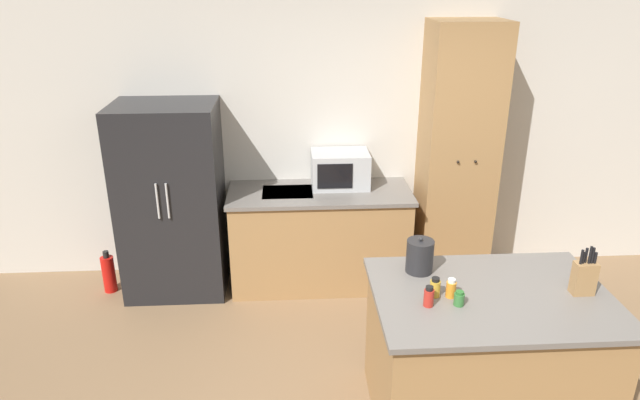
# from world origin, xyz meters

# --- Properties ---
(wall_back) EXTENTS (7.20, 0.06, 2.60)m
(wall_back) POSITION_xyz_m (0.00, 2.33, 1.30)
(wall_back) COLOR beige
(wall_back) RESTS_ON ground_plane
(refrigerator) EXTENTS (0.86, 0.69, 1.70)m
(refrigerator) POSITION_xyz_m (-1.81, 1.96, 0.85)
(refrigerator) COLOR black
(refrigerator) RESTS_ON ground_plane
(back_counter) EXTENTS (1.61, 0.69, 0.90)m
(back_counter) POSITION_xyz_m (-0.52, 1.98, 0.45)
(back_counter) COLOR #9E7547
(back_counter) RESTS_ON ground_plane
(pantry_cabinet) EXTENTS (0.62, 0.54, 2.34)m
(pantry_cabinet) POSITION_xyz_m (0.71, 2.04, 1.17)
(pantry_cabinet) COLOR #9E7547
(pantry_cabinet) RESTS_ON ground_plane
(kitchen_island) EXTENTS (1.42, 1.00, 0.91)m
(kitchen_island) POSITION_xyz_m (0.41, 0.18, 0.46)
(kitchen_island) COLOR #9E7547
(kitchen_island) RESTS_ON ground_plane
(microwave) EXTENTS (0.51, 0.37, 0.32)m
(microwave) POSITION_xyz_m (-0.33, 2.10, 1.06)
(microwave) COLOR #B2B5B7
(microwave) RESTS_ON back_counter
(knife_block) EXTENTS (0.13, 0.08, 0.31)m
(knife_block) POSITION_xyz_m (0.94, 0.15, 1.02)
(knife_block) COLOR #9E7547
(knife_block) RESTS_ON kitchen_island
(spice_bottle_tall_dark) EXTENTS (0.06, 0.06, 0.12)m
(spice_bottle_tall_dark) POSITION_xyz_m (0.06, 0.18, 0.97)
(spice_bottle_tall_dark) COLOR gold
(spice_bottle_tall_dark) RESTS_ON kitchen_island
(spice_bottle_short_red) EXTENTS (0.06, 0.06, 0.13)m
(spice_bottle_short_red) POSITION_xyz_m (-0.01, 0.08, 0.97)
(spice_bottle_short_red) COLOR #B2281E
(spice_bottle_short_red) RESTS_ON kitchen_island
(spice_bottle_amber_oil) EXTENTS (0.06, 0.06, 0.12)m
(spice_bottle_amber_oil) POSITION_xyz_m (0.15, 0.16, 0.97)
(spice_bottle_amber_oil) COLOR orange
(spice_bottle_amber_oil) RESTS_ON kitchen_island
(spice_bottle_green_herb) EXTENTS (0.06, 0.06, 0.09)m
(spice_bottle_green_herb) POSITION_xyz_m (0.17, 0.07, 0.96)
(spice_bottle_green_herb) COLOR #337033
(spice_bottle_green_herb) RESTS_ON kitchen_island
(kettle) EXTENTS (0.17, 0.17, 0.24)m
(kettle) POSITION_xyz_m (0.03, 0.48, 1.02)
(kettle) COLOR #232326
(kettle) RESTS_ON kitchen_island
(fire_extinguisher) EXTENTS (0.11, 0.11, 0.40)m
(fire_extinguisher) POSITION_xyz_m (-2.42, 1.91, 0.18)
(fire_extinguisher) COLOR red
(fire_extinguisher) RESTS_ON ground_plane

